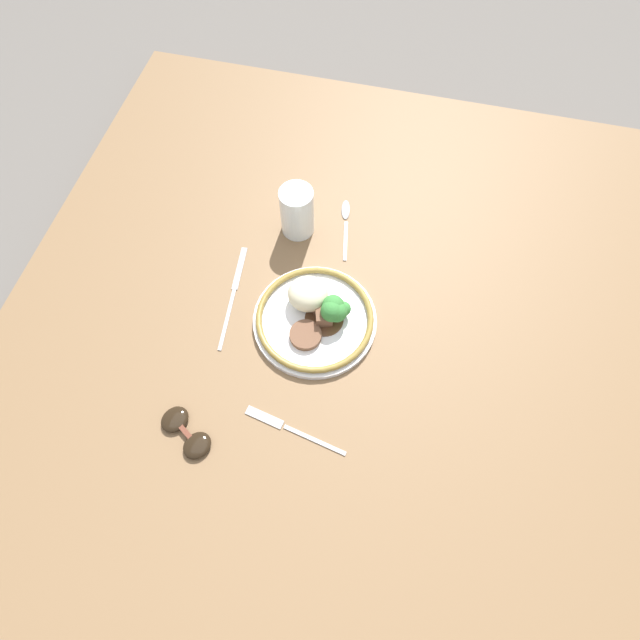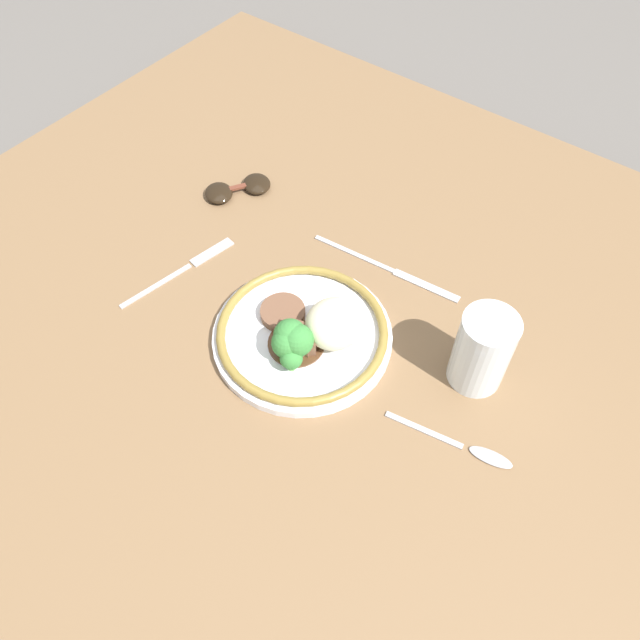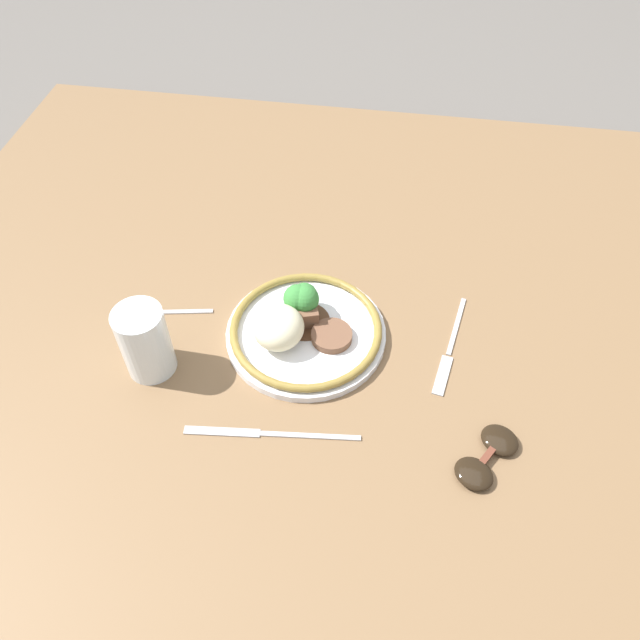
{
  "view_description": "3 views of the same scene",
  "coord_description": "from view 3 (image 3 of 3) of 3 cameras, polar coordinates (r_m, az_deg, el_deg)",
  "views": [
    {
      "loc": [
        -0.43,
        -0.09,
        0.9
      ],
      "look_at": [
        -0.03,
        0.0,
        0.08
      ],
      "focal_mm": 28.0,
      "sensor_mm": 36.0,
      "label": 1
    },
    {
      "loc": [
        0.29,
        -0.35,
        0.71
      ],
      "look_at": [
        -0.0,
        0.04,
        0.07
      ],
      "focal_mm": 35.0,
      "sensor_mm": 36.0,
      "label": 2
    },
    {
      "loc": [
        -0.13,
        0.59,
        0.76
      ],
      "look_at": [
        -0.04,
        0.0,
        0.06
      ],
      "focal_mm": 35.0,
      "sensor_mm": 36.0,
      "label": 3
    }
  ],
  "objects": [
    {
      "name": "knife",
      "position": [
        0.83,
        -5.04,
        -10.31
      ],
      "size": [
        0.23,
        0.03,
        0.0
      ],
      "rotation": [
        0.0,
        0.0,
        0.1
      ],
      "color": "#ADADB2",
      "rests_on": "dining_table"
    },
    {
      "name": "ground_plane",
      "position": [
        0.97,
        -2.08,
        -2.1
      ],
      "size": [
        8.0,
        8.0,
        0.0
      ],
      "primitive_type": "plane",
      "color": "#5B5651"
    },
    {
      "name": "dining_table",
      "position": [
        0.95,
        -2.11,
        -1.34
      ],
      "size": [
        1.32,
        1.24,
        0.04
      ],
      "color": "brown",
      "rests_on": "ground"
    },
    {
      "name": "sunglasses",
      "position": [
        0.83,
        15.02,
        -11.96
      ],
      "size": [
        0.1,
        0.12,
        0.02
      ],
      "rotation": [
        0.0,
        0.0,
        -0.56
      ],
      "color": "black",
      "rests_on": "dining_table"
    },
    {
      "name": "plate",
      "position": [
        0.91,
        -1.7,
        -0.5
      ],
      "size": [
        0.24,
        0.24,
        0.07
      ],
      "color": "white",
      "rests_on": "dining_table"
    },
    {
      "name": "juice_glass",
      "position": [
        0.88,
        -15.62,
        -2.2
      ],
      "size": [
        0.07,
        0.07,
        0.11
      ],
      "color": "orange",
      "rests_on": "dining_table"
    },
    {
      "name": "spoon",
      "position": [
        0.99,
        -16.09,
        0.58
      ],
      "size": [
        0.16,
        0.04,
        0.01
      ],
      "rotation": [
        0.0,
        0.0,
        0.18
      ],
      "color": "#ADADB2",
      "rests_on": "dining_table"
    },
    {
      "name": "fork",
      "position": [
        0.92,
        11.67,
        -3.04
      ],
      "size": [
        0.05,
        0.19,
        0.0
      ],
      "rotation": [
        0.0,
        0.0,
        1.38
      ],
      "color": "#ADADB2",
      "rests_on": "dining_table"
    }
  ]
}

